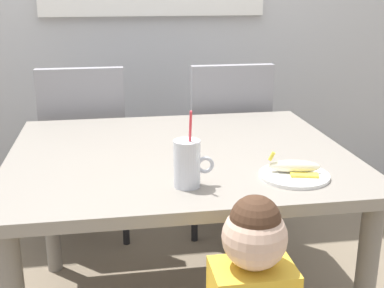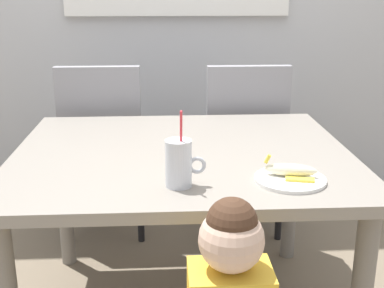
{
  "view_description": "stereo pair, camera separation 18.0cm",
  "coord_description": "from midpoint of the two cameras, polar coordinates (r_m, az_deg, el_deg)",
  "views": [
    {
      "loc": [
        -0.25,
        -1.81,
        1.34
      ],
      "look_at": [
        0.03,
        -0.11,
        0.8
      ],
      "focal_mm": 47.24,
      "sensor_mm": 36.0,
      "label": 1
    },
    {
      "loc": [
        -0.07,
        -1.83,
        1.34
      ],
      "look_at": [
        0.03,
        -0.11,
        0.8
      ],
      "focal_mm": 47.24,
      "sensor_mm": 36.0,
      "label": 2
    }
  ],
  "objects": [
    {
      "name": "dining_table",
      "position": [
        1.95,
        1.51,
        -3.37
      ],
      "size": [
        1.28,
        1.09,
        0.74
      ],
      "color": "gray",
      "rests_on": "ground"
    },
    {
      "name": "dining_chair_right",
      "position": [
        2.74,
        7.71,
        0.42
      ],
      "size": [
        0.44,
        0.45,
        0.96
      ],
      "rotation": [
        0.0,
        0.0,
        3.14
      ],
      "color": "gray",
      "rests_on": "ground"
    },
    {
      "name": "milk_cup",
      "position": [
        1.57,
        1.82,
        -2.54
      ],
      "size": [
        0.13,
        0.08,
        0.25
      ],
      "color": "silver",
      "rests_on": "dining_table"
    },
    {
      "name": "peeled_banana",
      "position": [
        1.68,
        14.19,
        -2.98
      ],
      "size": [
        0.18,
        0.13,
        0.07
      ],
      "rotation": [
        0.0,
        0.0,
        -0.25
      ],
      "color": "#F4EAC6",
      "rests_on": "snack_plate"
    },
    {
      "name": "dining_chair_left",
      "position": [
        2.72,
        -8.09,
        0.28
      ],
      "size": [
        0.44,
        0.45,
        0.96
      ],
      "rotation": [
        0.0,
        0.0,
        3.14
      ],
      "color": "gray",
      "rests_on": "ground"
    },
    {
      "name": "snack_plate",
      "position": [
        1.68,
        14.07,
        -3.95
      ],
      "size": [
        0.23,
        0.23,
        0.01
      ],
      "primitive_type": "cylinder",
      "color": "white",
      "rests_on": "dining_table"
    }
  ]
}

